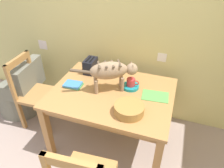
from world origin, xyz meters
TOP-DOWN VIEW (x-y plane):
  - wall_rear at (-0.00, 1.72)m, footprint 4.73×0.11m
  - dining_table at (0.12, 1.03)m, footprint 1.28×0.97m
  - cat at (0.10, 1.07)m, footprint 0.62×0.38m
  - saucer_bowl at (0.28, 1.17)m, footprint 0.18×0.18m
  - coffee_mug at (0.29, 1.17)m, footprint 0.13×0.09m
  - magazine at (0.56, 1.11)m, footprint 0.29×0.21m
  - book_stack at (-0.33, 1.00)m, footprint 0.20×0.15m
  - wicker_basket at (0.37, 0.78)m, footprint 0.28×0.28m
  - toaster at (-0.26, 1.34)m, footprint 0.12×0.20m
  - wooden_chair_far at (-0.90, 1.03)m, footprint 0.44×0.44m
  - wicker_armchair at (-1.30, 1.16)m, footprint 0.63×0.64m

SIDE VIEW (x-z plane):
  - wicker_armchair at x=-1.30m, z-range -0.12..0.66m
  - wooden_chair_far at x=-0.90m, z-range -0.01..0.94m
  - dining_table at x=0.12m, z-range 0.28..1.01m
  - magazine at x=0.56m, z-range 0.73..0.74m
  - saucer_bowl at x=0.28m, z-range 0.73..0.76m
  - book_stack at x=-0.33m, z-range 0.73..0.77m
  - wicker_basket at x=0.37m, z-range 0.74..0.82m
  - coffee_mug at x=0.29m, z-range 0.76..0.85m
  - toaster at x=-0.26m, z-range 0.73..0.91m
  - cat at x=0.10m, z-range 0.80..1.13m
  - wall_rear at x=0.00m, z-range 0.00..2.50m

